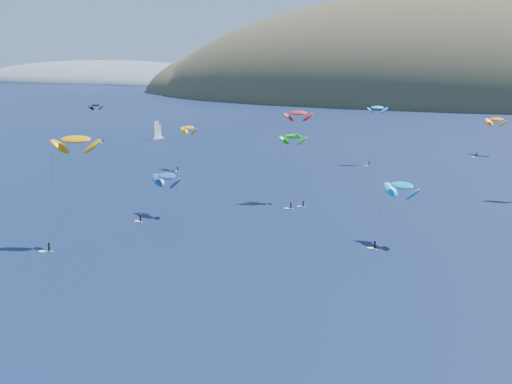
{
  "coord_description": "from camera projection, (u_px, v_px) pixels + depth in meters",
  "views": [
    {
      "loc": [
        56.83,
        -70.91,
        41.63
      ],
      "look_at": [
        -0.88,
        80.0,
        9.0
      ],
      "focal_mm": 50.0,
      "sensor_mm": 36.0,
      "label": 1
    }
  ],
  "objects": [
    {
      "name": "kitesurfer_10",
      "position": [
        166.0,
        176.0,
        180.07
      ],
      "size": [
        10.67,
        14.35,
        12.63
      ],
      "rotation": [
        0.0,
        0.0,
        -0.41
      ],
      "color": "gold",
      "rests_on": "ground"
    },
    {
      "name": "island",
      "position": [
        506.0,
        112.0,
        596.26
      ],
      "size": [
        730.0,
        300.0,
        210.0
      ],
      "color": "#3D3526",
      "rests_on": "ground"
    },
    {
      "name": "kitesurfer_12",
      "position": [
        96.0,
        105.0,
        321.19
      ],
      "size": [
        9.75,
        5.18,
        18.47
      ],
      "rotation": [
        0.0,
        0.0,
        0.04
      ],
      "color": "gold",
      "rests_on": "ground"
    },
    {
      "name": "headland",
      "position": [
        123.0,
        83.0,
        936.36
      ],
      "size": [
        460.0,
        250.0,
        60.0
      ],
      "color": "slate",
      "rests_on": "ground"
    },
    {
      "name": "kitesurfer_2",
      "position": [
        76.0,
        140.0,
        151.11
      ],
      "size": [
        10.92,
        12.96,
        25.46
      ],
      "rotation": [
        0.0,
        0.0,
        0.39
      ],
      "color": "gold",
      "rests_on": "ground"
    },
    {
      "name": "sailboat",
      "position": [
        158.0,
        137.0,
        332.99
      ],
      "size": [
        8.04,
        7.12,
        9.61
      ],
      "rotation": [
        0.0,
        0.0,
        -0.32
      ],
      "color": "silver",
      "rests_on": "ground"
    },
    {
      "name": "kitesurfer_5",
      "position": [
        402.0,
        186.0,
        153.53
      ],
      "size": [
        10.14,
        12.81,
        15.21
      ],
      "rotation": [
        0.0,
        0.0,
        -0.58
      ],
      "color": "gold",
      "rests_on": "ground"
    },
    {
      "name": "kitesurfer_9",
      "position": [
        298.0,
        113.0,
        194.33
      ],
      "size": [
        8.86,
        10.72,
        26.49
      ],
      "rotation": [
        0.0,
        0.0,
        0.35
      ],
      "color": "gold",
      "rests_on": "ground"
    },
    {
      "name": "ground",
      "position": [
        44.0,
        373.0,
        93.06
      ],
      "size": [
        2800.0,
        2800.0,
        0.0
      ],
      "primitive_type": "plane",
      "color": "black",
      "rests_on": "ground"
    },
    {
      "name": "kitesurfer_1",
      "position": [
        189.0,
        128.0,
        248.09
      ],
      "size": [
        8.7,
        10.5,
        16.71
      ],
      "rotation": [
        0.0,
        0.0,
        -0.45
      ],
      "color": "gold",
      "rests_on": "ground"
    },
    {
      "name": "kitesurfer_11",
      "position": [
        496.0,
        119.0,
        281.84
      ],
      "size": [
        11.91,
        15.57,
        16.71
      ],
      "rotation": [
        0.0,
        0.0,
        -0.54
      ],
      "color": "gold",
      "rests_on": "ground"
    },
    {
      "name": "kitesurfer_3",
      "position": [
        293.0,
        137.0,
        195.25
      ],
      "size": [
        7.65,
        12.54,
        20.04
      ],
      "rotation": [
        0.0,
        0.0,
        0.06
      ],
      "color": "gold",
      "rests_on": "ground"
    },
    {
      "name": "kitesurfer_4",
      "position": [
        377.0,
        108.0,
        258.31
      ],
      "size": [
        7.78,
        9.07,
        22.59
      ],
      "rotation": [
        0.0,
        0.0,
        0.4
      ],
      "color": "gold",
      "rests_on": "ground"
    }
  ]
}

